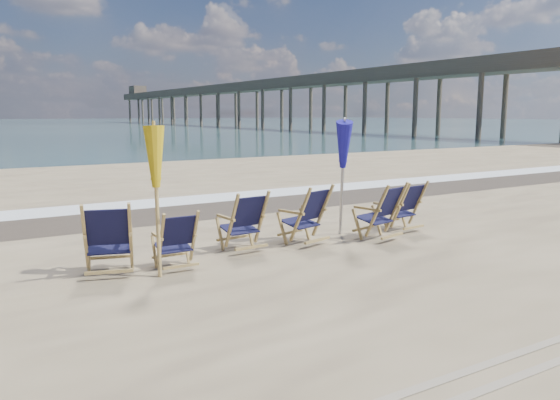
% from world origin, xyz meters
% --- Properties ---
extents(surf_foam, '(200.00, 1.40, 0.01)m').
position_xyz_m(surf_foam, '(0.00, 8.30, 0.00)').
color(surf_foam, silver).
rests_on(surf_foam, ground).
extents(wet_sand_strip, '(200.00, 2.60, 0.00)m').
position_xyz_m(wet_sand_strip, '(0.00, 6.80, 0.00)').
color(wet_sand_strip, '#42362A').
rests_on(wet_sand_strip, ground).
extents(beach_chair_0, '(0.89, 0.94, 1.09)m').
position_xyz_m(beach_chair_0, '(-2.42, 2.27, 0.54)').
color(beach_chair_0, black).
rests_on(beach_chair_0, ground).
extents(beach_chair_1, '(0.59, 0.67, 0.90)m').
position_xyz_m(beach_chair_1, '(-1.51, 2.15, 0.45)').
color(beach_chair_1, black).
rests_on(beach_chair_1, ground).
extents(beach_chair_2, '(0.71, 0.79, 1.03)m').
position_xyz_m(beach_chair_2, '(-0.10, 2.62, 0.52)').
color(beach_chair_2, black).
rests_on(beach_chair_2, ground).
extents(beach_chair_3, '(0.86, 0.92, 1.07)m').
position_xyz_m(beach_chair_3, '(1.08, 2.52, 0.53)').
color(beach_chair_3, black).
rests_on(beach_chair_3, ground).
extents(beach_chair_4, '(0.84, 0.90, 1.06)m').
position_xyz_m(beach_chair_4, '(2.44, 2.11, 0.53)').
color(beach_chair_4, black).
rests_on(beach_chair_4, ground).
extents(beach_chair_5, '(0.73, 0.80, 1.00)m').
position_xyz_m(beach_chair_5, '(3.33, 2.44, 0.50)').
color(beach_chair_5, black).
rests_on(beach_chair_5, ground).
extents(umbrella_yellow, '(0.30, 0.30, 2.10)m').
position_xyz_m(umbrella_yellow, '(-2.08, 2.07, 1.58)').
color(umbrella_yellow, tan).
rests_on(umbrella_yellow, ground).
extents(umbrella_blue, '(0.30, 0.30, 2.22)m').
position_xyz_m(umbrella_blue, '(1.60, 2.66, 1.69)').
color(umbrella_blue, '#A5A5AD').
rests_on(umbrella_blue, ground).
extents(fishing_pier, '(4.40, 140.00, 9.30)m').
position_xyz_m(fishing_pier, '(38.00, 74.00, 4.65)').
color(fishing_pier, brown).
rests_on(fishing_pier, ground).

